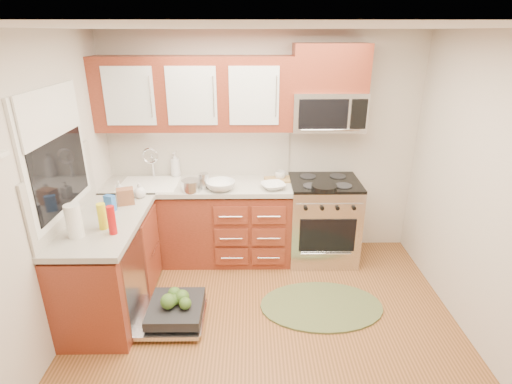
{
  "coord_description": "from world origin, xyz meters",
  "views": [
    {
      "loc": [
        -0.13,
        -2.67,
        2.48
      ],
      "look_at": [
        -0.09,
        0.85,
        1.06
      ],
      "focal_mm": 28.0,
      "sensor_mm": 36.0,
      "label": 1
    }
  ],
  "objects_px": {
    "range": "(322,220)",
    "bowl_b": "(221,186)",
    "stock_pot": "(191,186)",
    "paper_towel_roll": "(74,221)",
    "cutting_board": "(279,180)",
    "dishwasher": "(172,312)",
    "cup": "(280,175)",
    "sink": "(150,195)",
    "rug": "(321,306)",
    "skillet": "(324,187)",
    "microwave": "(328,111)",
    "upper_cabinets": "(194,94)",
    "bowl_a": "(273,186)"
  },
  "relations": [
    {
      "from": "range",
      "to": "bowl_b",
      "type": "xyz_separation_m",
      "value": [
        -1.13,
        -0.18,
        0.5
      ]
    },
    {
      "from": "stock_pot",
      "to": "paper_towel_roll",
      "type": "xyz_separation_m",
      "value": [
        -0.8,
        -0.99,
        0.08
      ]
    },
    {
      "from": "cutting_board",
      "to": "dishwasher",
      "type": "bearing_deg",
      "value": -130.36
    },
    {
      "from": "range",
      "to": "cup",
      "type": "relative_size",
      "value": 7.75
    },
    {
      "from": "range",
      "to": "cutting_board",
      "type": "xyz_separation_m",
      "value": [
        -0.5,
        0.09,
        0.46
      ]
    },
    {
      "from": "sink",
      "to": "paper_towel_roll",
      "type": "xyz_separation_m",
      "value": [
        -0.31,
        -1.19,
        0.26
      ]
    },
    {
      "from": "sink",
      "to": "rug",
      "type": "bearing_deg",
      "value": -27.33
    },
    {
      "from": "sink",
      "to": "stock_pot",
      "type": "relative_size",
      "value": 3.08
    },
    {
      "from": "skillet",
      "to": "microwave",
      "type": "bearing_deg",
      "value": 81.52
    },
    {
      "from": "upper_cabinets",
      "to": "bowl_a",
      "type": "relative_size",
      "value": 8.26
    },
    {
      "from": "microwave",
      "to": "dishwasher",
      "type": "bearing_deg",
      "value": -140.93
    },
    {
      "from": "skillet",
      "to": "paper_towel_roll",
      "type": "bearing_deg",
      "value": -156.48
    },
    {
      "from": "stock_pot",
      "to": "upper_cabinets",
      "type": "bearing_deg",
      "value": 84.48
    },
    {
      "from": "skillet",
      "to": "cup",
      "type": "relative_size",
      "value": 2.17
    },
    {
      "from": "range",
      "to": "microwave",
      "type": "distance_m",
      "value": 1.23
    },
    {
      "from": "bowl_a",
      "to": "cup",
      "type": "height_order",
      "value": "cup"
    },
    {
      "from": "microwave",
      "to": "rug",
      "type": "relative_size",
      "value": 0.64
    },
    {
      "from": "paper_towel_roll",
      "to": "bowl_a",
      "type": "xyz_separation_m",
      "value": [
        1.66,
        1.04,
        -0.11
      ]
    },
    {
      "from": "skillet",
      "to": "upper_cabinets",
      "type": "bearing_deg",
      "value": 163.69
    },
    {
      "from": "sink",
      "to": "bowl_a",
      "type": "bearing_deg",
      "value": -6.1
    },
    {
      "from": "skillet",
      "to": "paper_towel_roll",
      "type": "relative_size",
      "value": 0.95
    },
    {
      "from": "microwave",
      "to": "paper_towel_roll",
      "type": "relative_size",
      "value": 2.73
    },
    {
      "from": "dishwasher",
      "to": "microwave",
      "type": "bearing_deg",
      "value": 39.07
    },
    {
      "from": "upper_cabinets",
      "to": "cutting_board",
      "type": "bearing_deg",
      "value": -3.25
    },
    {
      "from": "rug",
      "to": "bowl_b",
      "type": "distance_m",
      "value": 1.58
    },
    {
      "from": "sink",
      "to": "paper_towel_roll",
      "type": "height_order",
      "value": "paper_towel_roll"
    },
    {
      "from": "bowl_a",
      "to": "paper_towel_roll",
      "type": "bearing_deg",
      "value": -147.74
    },
    {
      "from": "upper_cabinets",
      "to": "rug",
      "type": "bearing_deg",
      "value": -40.48
    },
    {
      "from": "dishwasher",
      "to": "cutting_board",
      "type": "height_order",
      "value": "cutting_board"
    },
    {
      "from": "bowl_b",
      "to": "bowl_a",
      "type": "bearing_deg",
      "value": 2.67
    },
    {
      "from": "cutting_board",
      "to": "paper_towel_roll",
      "type": "distance_m",
      "value": 2.17
    },
    {
      "from": "upper_cabinets",
      "to": "cup",
      "type": "xyz_separation_m",
      "value": [
        0.92,
        -0.01,
        -0.9
      ]
    },
    {
      "from": "upper_cabinets",
      "to": "stock_pot",
      "type": "xyz_separation_m",
      "value": [
        -0.03,
        -0.35,
        -0.89
      ]
    },
    {
      "from": "range",
      "to": "sink",
      "type": "height_order",
      "value": "range"
    },
    {
      "from": "skillet",
      "to": "cup",
      "type": "xyz_separation_m",
      "value": [
        -0.43,
        0.39,
        -0.0
      ]
    },
    {
      "from": "range",
      "to": "paper_towel_roll",
      "type": "bearing_deg",
      "value": -151.8
    },
    {
      "from": "range",
      "to": "rug",
      "type": "relative_size",
      "value": 0.8
    },
    {
      "from": "dishwasher",
      "to": "rug",
      "type": "xyz_separation_m",
      "value": [
        1.4,
        0.19,
        -0.09
      ]
    },
    {
      "from": "upper_cabinets",
      "to": "bowl_a",
      "type": "bearing_deg",
      "value": -19.94
    },
    {
      "from": "upper_cabinets",
      "to": "skillet",
      "type": "height_order",
      "value": "upper_cabinets"
    },
    {
      "from": "range",
      "to": "skillet",
      "type": "height_order",
      "value": "skillet"
    },
    {
      "from": "rug",
      "to": "cup",
      "type": "xyz_separation_m",
      "value": [
        -0.35,
        1.07,
        0.96
      ]
    },
    {
      "from": "microwave",
      "to": "rug",
      "type": "xyz_separation_m",
      "value": [
        -0.14,
        -1.06,
        -1.69
      ]
    },
    {
      "from": "upper_cabinets",
      "to": "stock_pot",
      "type": "bearing_deg",
      "value": -95.52
    },
    {
      "from": "stock_pot",
      "to": "cutting_board",
      "type": "xyz_separation_m",
      "value": [
        0.94,
        0.3,
        -0.05
      ]
    },
    {
      "from": "dishwasher",
      "to": "upper_cabinets",
      "type": "bearing_deg",
      "value": 83.96
    },
    {
      "from": "range",
      "to": "rug",
      "type": "height_order",
      "value": "range"
    },
    {
      "from": "rug",
      "to": "microwave",
      "type": "bearing_deg",
      "value": 82.56
    },
    {
      "from": "dishwasher",
      "to": "rug",
      "type": "relative_size",
      "value": 0.59
    },
    {
      "from": "upper_cabinets",
      "to": "cup",
      "type": "relative_size",
      "value": 16.73
    }
  ]
}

